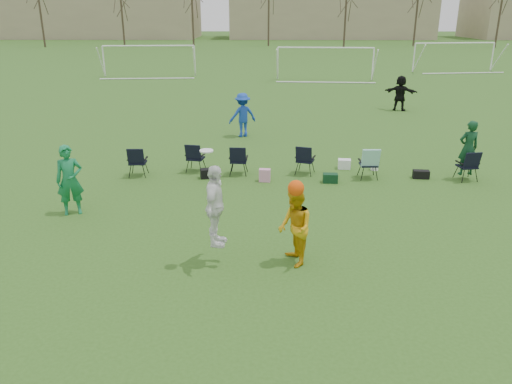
{
  "coord_description": "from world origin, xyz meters",
  "views": [
    {
      "loc": [
        -0.75,
        -7.52,
        5.04
      ],
      "look_at": [
        -0.9,
        2.89,
        1.25
      ],
      "focal_mm": 35.0,
      "sensor_mm": 36.0,
      "label": 1
    }
  ],
  "objects_px": {
    "center_contest": "(259,217)",
    "goal_right": "(455,49)",
    "fielder_black": "(400,93)",
    "fielder_blue": "(243,115)",
    "goal_mid": "(325,54)",
    "goal_left": "(149,52)",
    "fielder_green_near": "(70,180)"
  },
  "relations": [
    {
      "from": "center_contest",
      "to": "goal_right",
      "type": "height_order",
      "value": "center_contest"
    },
    {
      "from": "fielder_black",
      "to": "fielder_blue",
      "type": "bearing_deg",
      "value": 59.36
    },
    {
      "from": "goal_mid",
      "to": "goal_right",
      "type": "height_order",
      "value": "same"
    },
    {
      "from": "center_contest",
      "to": "goal_mid",
      "type": "bearing_deg",
      "value": 80.9
    },
    {
      "from": "center_contest",
      "to": "goal_right",
      "type": "relative_size",
      "value": 0.34
    },
    {
      "from": "center_contest",
      "to": "goal_mid",
      "type": "distance_m",
      "value": 30.5
    },
    {
      "from": "center_contest",
      "to": "goal_left",
      "type": "height_order",
      "value": "center_contest"
    },
    {
      "from": "goal_mid",
      "to": "goal_right",
      "type": "xyz_separation_m",
      "value": [
        12.0,
        6.0,
        0.0
      ]
    },
    {
      "from": "fielder_black",
      "to": "goal_mid",
      "type": "xyz_separation_m",
      "value": [
        -2.55,
        12.69,
        1.0
      ]
    },
    {
      "from": "goal_right",
      "to": "fielder_green_near",
      "type": "bearing_deg",
      "value": -131.07
    },
    {
      "from": "center_contest",
      "to": "goal_right",
      "type": "distance_m",
      "value": 39.84
    },
    {
      "from": "goal_left",
      "to": "fielder_green_near",
      "type": "bearing_deg",
      "value": -86.76
    },
    {
      "from": "fielder_green_near",
      "to": "goal_mid",
      "type": "bearing_deg",
      "value": 49.78
    },
    {
      "from": "fielder_blue",
      "to": "goal_left",
      "type": "xyz_separation_m",
      "value": [
        -8.39,
        20.73,
        1.01
      ]
    },
    {
      "from": "fielder_black",
      "to": "center_contest",
      "type": "height_order",
      "value": "center_contest"
    },
    {
      "from": "goal_right",
      "to": "goal_left",
      "type": "bearing_deg",
      "value": -179.25
    },
    {
      "from": "fielder_blue",
      "to": "goal_right",
      "type": "relative_size",
      "value": 0.25
    },
    {
      "from": "goal_mid",
      "to": "goal_left",
      "type": "bearing_deg",
      "value": 175.87
    },
    {
      "from": "fielder_green_near",
      "to": "goal_right",
      "type": "distance_m",
      "value": 39.86
    },
    {
      "from": "fielder_green_near",
      "to": "goal_right",
      "type": "relative_size",
      "value": 0.25
    },
    {
      "from": "fielder_blue",
      "to": "fielder_black",
      "type": "relative_size",
      "value": 0.99
    },
    {
      "from": "fielder_black",
      "to": "center_contest",
      "type": "bearing_deg",
      "value": 89.92
    },
    {
      "from": "fielder_black",
      "to": "goal_left",
      "type": "distance_m",
      "value": 22.15
    },
    {
      "from": "fielder_black",
      "to": "center_contest",
      "type": "xyz_separation_m",
      "value": [
        -7.37,
        -17.42,
        0.14
      ]
    },
    {
      "from": "center_contest",
      "to": "goal_mid",
      "type": "xyz_separation_m",
      "value": [
        4.82,
        30.11,
        0.86
      ]
    },
    {
      "from": "center_contest",
      "to": "fielder_black",
      "type": "bearing_deg",
      "value": 67.06
    },
    {
      "from": "center_contest",
      "to": "goal_left",
      "type": "distance_m",
      "value": 33.41
    },
    {
      "from": "fielder_black",
      "to": "goal_left",
      "type": "bearing_deg",
      "value": -18.72
    },
    {
      "from": "fielder_green_near",
      "to": "center_contest",
      "type": "distance_m",
      "value": 5.62
    },
    {
      "from": "fielder_black",
      "to": "goal_left",
      "type": "relative_size",
      "value": 0.25
    },
    {
      "from": "fielder_black",
      "to": "goal_mid",
      "type": "distance_m",
      "value": 12.98
    },
    {
      "from": "fielder_black",
      "to": "center_contest",
      "type": "relative_size",
      "value": 0.74
    }
  ]
}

